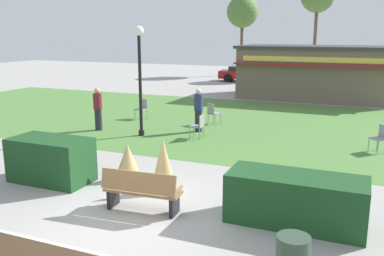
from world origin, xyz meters
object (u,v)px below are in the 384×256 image
parked_car_west_slot (246,73)px  cafe_chair_center (213,112)px  lamppost_mid (140,68)px  person_strolling (198,110)px  person_standing (98,109)px  tree_left_bg (242,12)px  cafe_chair_east (199,124)px  park_bench (141,191)px  cafe_chair_west (381,136)px  food_kiosk (317,72)px  cafe_chair_north (142,107)px

parked_car_west_slot → cafe_chair_center: bearing=-79.2°
lamppost_mid → person_strolling: 2.82m
person_standing → parked_car_west_slot: (0.73, 18.96, -0.22)m
person_standing → tree_left_bg: (-1.14, 23.97, 4.72)m
person_standing → cafe_chair_east: bearing=67.1°
park_bench → lamppost_mid: size_ratio=0.43×
cafe_chair_west → cafe_chair_east: (-6.08, -0.63, 0.00)m
cafe_chair_center → parked_car_west_slot: size_ratio=0.20×
park_bench → person_strolling: (-1.70, 7.51, 0.38)m
tree_left_bg → person_strolling: bearing=-77.8°
cafe_chair_east → parked_car_west_slot: size_ratio=0.20×
park_bench → lamppost_mid: lamppost_mid is taller
food_kiosk → parked_car_west_slot: size_ratio=2.04×
park_bench → lamppost_mid: bearing=119.5°
food_kiosk → cafe_chair_west: size_ratio=10.00×
cafe_chair_north → person_standing: size_ratio=0.53×
cafe_chair_west → food_kiosk: bearing=106.8°
lamppost_mid → person_standing: 2.64m
cafe_chair_east → cafe_chair_center: (-0.39, 2.55, 0.00)m
park_bench → cafe_chair_west: (4.82, 7.10, 0.05)m
food_kiosk → person_standing: food_kiosk is taller
food_kiosk → person_standing: bearing=-119.9°
food_kiosk → person_strolling: bearing=-106.4°
lamppost_mid → cafe_chair_east: size_ratio=4.54×
park_bench → parked_car_west_slot: parked_car_west_slot is taller
person_strolling → cafe_chair_west: bearing=135.6°
cafe_chair_west → cafe_chair_east: bearing=-174.1°
lamppost_mid → parked_car_west_slot: size_ratio=0.93×
food_kiosk → cafe_chair_center: (-3.11, -9.22, -1.02)m
food_kiosk → tree_left_bg: 14.95m
cafe_chair_west → parked_car_west_slot: 20.43m
cafe_chair_west → cafe_chair_north: same height
park_bench → tree_left_bg: (-6.59, 30.17, 5.10)m
park_bench → cafe_chair_north: bearing=119.3°
cafe_chair_center → cafe_chair_west: bearing=-16.5°
park_bench → food_kiosk: bearing=85.4°
cafe_chair_west → cafe_chair_north: 9.97m
cafe_chair_east → parked_car_west_slot: parked_car_west_slot is taller
lamppost_mid → parked_car_west_slot: bearing=93.9°
cafe_chair_west → person_strolling: person_strolling is taller
person_strolling → parked_car_west_slot: 17.91m
cafe_chair_east → cafe_chair_north: size_ratio=1.00×
cafe_chair_east → tree_left_bg: bearing=102.7°
cafe_chair_west → cafe_chair_north: bearing=169.7°
park_bench → parked_car_west_slot: size_ratio=0.40×
lamppost_mid → cafe_chair_east: 3.00m
cafe_chair_west → person_standing: (-10.28, -0.89, 0.33)m
tree_left_bg → food_kiosk: bearing=-56.0°
parked_car_west_slot → person_standing: bearing=-92.2°
park_bench → cafe_chair_center: (-1.65, 9.02, 0.05)m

